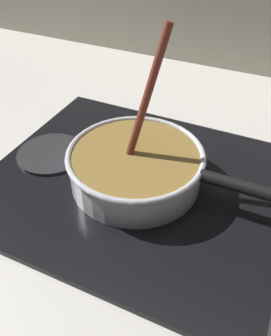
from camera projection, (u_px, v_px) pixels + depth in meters
The scene contains 5 objects.
ground at pixel (102, 268), 0.58m from camera, with size 2.40×1.60×0.04m, color beige.
hob_plate at pixel (136, 183), 0.69m from camera, with size 0.56×0.48×0.01m, color black.
burner_ring at pixel (136, 179), 0.69m from camera, with size 0.19×0.19×0.01m, color #592D0C.
spare_burner at pixel (51, 153), 0.75m from camera, with size 0.14×0.14×0.01m, color #262628.
cooking_pan at pixel (137, 166), 0.67m from camera, with size 0.43×0.26×0.29m.
Camera 1 is at (0.19, -0.29, 0.47)m, focal length 38.23 mm.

